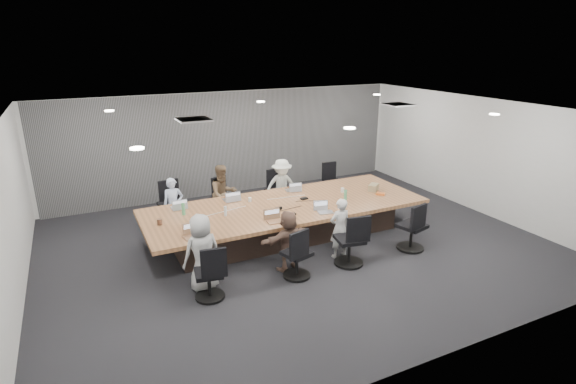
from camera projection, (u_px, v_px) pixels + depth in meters
name	position (u px, v px, depth m)	size (l,w,h in m)	color
floor	(296.00, 245.00, 9.42)	(10.00, 8.00, 0.00)	#232327
ceiling	(297.00, 111.00, 8.53)	(10.00, 8.00, 0.00)	white
wall_back	(231.00, 143.00, 12.39)	(10.00, 2.80, 0.00)	silver
wall_front	(443.00, 267.00, 5.57)	(10.00, 2.80, 0.00)	silver
wall_left	(8.00, 223.00, 6.90)	(8.00, 2.80, 0.00)	silver
wall_right	(477.00, 155.00, 11.05)	(8.00, 2.80, 0.00)	silver
curtain	(232.00, 143.00, 12.32)	(9.80, 0.04, 2.80)	slate
conference_table	(286.00, 219.00, 9.72)	(6.00, 2.20, 0.74)	#33251E
chair_0	(171.00, 208.00, 10.28)	(0.59, 0.59, 0.87)	black
chair_1	(219.00, 203.00, 10.78)	(0.50, 0.50, 0.74)	black
chair_2	(276.00, 194.00, 11.40)	(0.51, 0.51, 0.76)	black
chair_3	(334.00, 185.00, 12.11)	(0.50, 0.50, 0.74)	black
chair_4	(209.00, 277.00, 7.35)	(0.52, 0.52, 0.77)	black
chair_5	(297.00, 257.00, 8.03)	(0.52, 0.52, 0.77)	black
chair_6	(349.00, 243.00, 8.47)	(0.59, 0.59, 0.87)	black
chair_7	(412.00, 230.00, 9.10)	(0.58, 0.58, 0.86)	black
person_0	(174.00, 205.00, 9.93)	(0.45, 0.29, 1.23)	silver
laptop_0	(179.00, 207.00, 9.42)	(0.32, 0.22, 0.02)	#B2B2B7
person_1	(223.00, 194.00, 10.38)	(0.68, 0.53, 1.40)	brown
laptop_1	(231.00, 199.00, 9.89)	(0.34, 0.24, 0.02)	#B2B2B7
person_2	(282.00, 186.00, 11.01)	(0.88, 0.50, 1.36)	silver
laptop_2	(292.00, 190.00, 10.52)	(0.30, 0.21, 0.02)	#B2B2B7
person_4	(202.00, 252.00, 7.56)	(0.66, 0.43, 1.36)	#A0A0A0
laptop_4	(193.00, 237.00, 8.01)	(0.34, 0.24, 0.02)	#8C6647
person_5	(288.00, 240.00, 8.26)	(1.07, 0.34, 1.16)	brown
laptop_5	(276.00, 221.00, 8.68)	(0.33, 0.23, 0.02)	#8C6647
person_6	(340.00, 228.00, 8.72)	(0.44, 0.29, 1.22)	#B8B8B8
laptop_6	(326.00, 212.00, 9.14)	(0.30, 0.21, 0.02)	#B2B2B7
bottle_green_left	(183.00, 209.00, 8.99)	(0.07, 0.07, 0.25)	#4DA46A
bottle_green_right	(345.00, 195.00, 9.81)	(0.07, 0.07, 0.24)	#4DA46A
bottle_clear	(225.00, 211.00, 8.96)	(0.06, 0.06, 0.20)	silver
cup_white_far	(250.00, 200.00, 9.77)	(0.07, 0.07, 0.09)	white
cup_white_near	(342.00, 190.00, 10.39)	(0.08, 0.08, 0.10)	white
mug_brown	(160.00, 222.00, 8.54)	(0.09, 0.09, 0.11)	brown
mic_left	(292.00, 214.00, 9.04)	(0.14, 0.09, 0.03)	black
mic_right	(304.00, 198.00, 9.93)	(0.16, 0.11, 0.03)	black
stapler	(279.00, 208.00, 9.30)	(0.15, 0.04, 0.06)	black
canvas_bag	(374.00, 187.00, 10.48)	(0.29, 0.18, 0.15)	#917F59
snack_packet	(381.00, 194.00, 10.21)	(0.19, 0.13, 0.04)	orange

